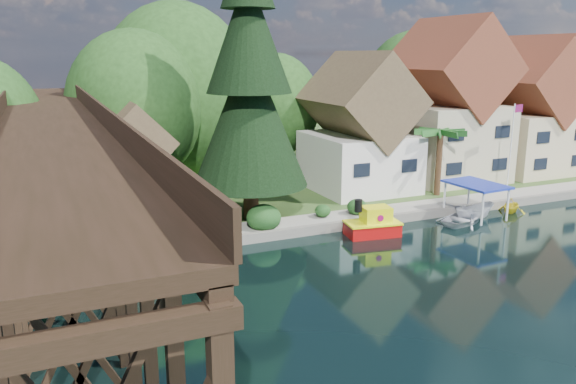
% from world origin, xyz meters
% --- Properties ---
extents(ground, '(140.00, 140.00, 0.00)m').
position_xyz_m(ground, '(0.00, 0.00, 0.00)').
color(ground, black).
rests_on(ground, ground).
extents(bank, '(140.00, 52.00, 0.50)m').
position_xyz_m(bank, '(0.00, 34.00, 0.25)').
color(bank, '#304E1F').
rests_on(bank, ground).
extents(seawall, '(60.00, 0.40, 0.62)m').
position_xyz_m(seawall, '(4.00, 8.00, 0.31)').
color(seawall, slate).
rests_on(seawall, ground).
extents(promenade, '(50.00, 2.60, 0.06)m').
position_xyz_m(promenade, '(6.00, 9.30, 0.53)').
color(promenade, gray).
rests_on(promenade, bank).
extents(trestle_bridge, '(4.12, 44.18, 9.30)m').
position_xyz_m(trestle_bridge, '(-16.00, 5.17, 5.35)').
color(trestle_bridge, black).
rests_on(trestle_bridge, ground).
extents(house_left, '(7.64, 8.64, 11.02)m').
position_xyz_m(house_left, '(7.00, 16.00, 5.14)').
color(house_left, silver).
rests_on(house_left, bank).
extents(house_center, '(8.65, 9.18, 13.89)m').
position_xyz_m(house_center, '(16.00, 16.50, 6.42)').
color(house_center, '#BDB494').
rests_on(house_center, bank).
extents(house_right, '(8.15, 8.64, 12.45)m').
position_xyz_m(house_right, '(25.00, 16.00, 5.78)').
color(house_right, beige).
rests_on(house_right, bank).
extents(shed, '(5.09, 5.40, 7.85)m').
position_xyz_m(shed, '(-11.00, 14.50, 3.83)').
color(shed, silver).
rests_on(shed, bank).
extents(bg_trees, '(49.90, 13.30, 10.57)m').
position_xyz_m(bg_trees, '(1.00, 21.25, 7.29)').
color(bg_trees, '#382314').
rests_on(bg_trees, bank).
extents(shrubs, '(15.76, 2.47, 1.70)m').
position_xyz_m(shrubs, '(-4.60, 9.26, 1.23)').
color(shrubs, '#163B15').
rests_on(shrubs, bank).
extents(conifer, '(7.58, 7.58, 18.67)m').
position_xyz_m(conifer, '(-3.89, 11.62, 9.49)').
color(conifer, '#382314').
rests_on(conifer, bank).
extents(palm_tree, '(4.55, 4.55, 5.48)m').
position_xyz_m(palm_tree, '(11.62, 11.67, 5.28)').
color(palm_tree, '#382314').
rests_on(palm_tree, bank).
extents(flagpole, '(1.09, 0.27, 7.02)m').
position_xyz_m(flagpole, '(17.65, 10.36, 4.80)').
color(flagpole, white).
rests_on(flagpole, bank).
extents(tugboat, '(3.67, 2.36, 2.49)m').
position_xyz_m(tugboat, '(2.40, 6.28, 0.75)').
color(tugboat, '#AB0B0B').
rests_on(tugboat, ground).
extents(boat_white_a, '(4.68, 3.97, 0.82)m').
position_xyz_m(boat_white_a, '(9.65, 6.14, 0.41)').
color(boat_white_a, white).
rests_on(boat_white_a, ground).
extents(boat_canopy, '(3.37, 4.25, 2.63)m').
position_xyz_m(boat_canopy, '(10.69, 6.38, 1.13)').
color(boat_canopy, white).
rests_on(boat_canopy, ground).
extents(boat_yellow, '(3.02, 2.87, 1.24)m').
position_xyz_m(boat_yellow, '(14.53, 6.82, 0.62)').
color(boat_yellow, gold).
rests_on(boat_yellow, ground).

